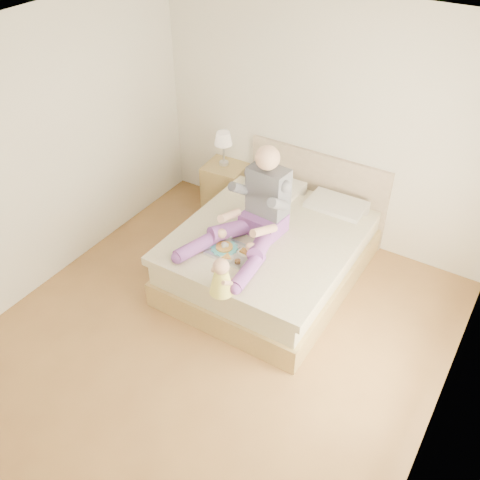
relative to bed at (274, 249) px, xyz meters
The scene contains 7 objects.
room 1.61m from the bed, 85.70° to the right, with size 4.02×4.22×2.71m.
bed is the anchor object (origin of this frame).
nightstand 1.39m from the bed, 145.14° to the left, with size 0.52×0.47×0.59m.
lamp 1.55m from the bed, 145.12° to the left, with size 0.21×0.21×0.43m.
adult 0.64m from the bed, 109.24° to the right, with size 0.82×1.20×0.97m.
tray 0.69m from the bed, 104.58° to the right, with size 0.44×0.35×0.12m.
baby 1.18m from the bed, 86.43° to the right, with size 0.28×0.32×0.36m.
Camera 1 is at (2.03, -2.87, 3.86)m, focal length 40.00 mm.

